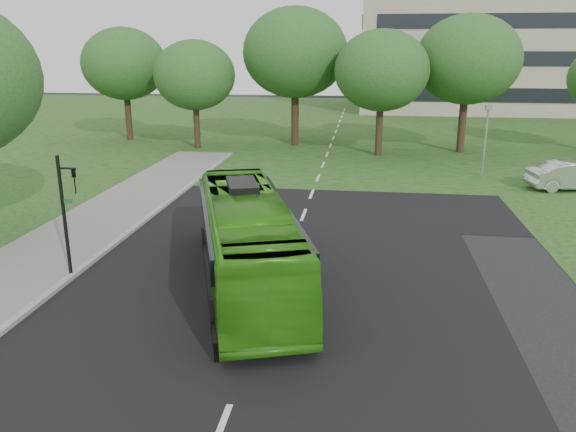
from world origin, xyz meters
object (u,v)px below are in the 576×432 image
(tree_park_a, at_px, (194,75))
(bus, at_px, (247,240))
(office_building, at_px, (526,7))
(traffic_light, at_px, (67,207))
(tree_park_f, at_px, (124,64))
(sedan, at_px, (572,176))
(camera_pole, at_px, (486,131))
(tree_park_c, at_px, (382,71))
(tree_park_d, at_px, (468,60))
(tree_park_b, at_px, (295,53))

(tree_park_a, relative_size, bus, 0.76)
(office_building, distance_m, traffic_light, 67.87)
(tree_park_f, bearing_deg, sedan, -23.39)
(tree_park_f, xyz_separation_m, camera_pole, (27.49, -10.73, -3.53))
(bus, bearing_deg, tree_park_c, 60.85)
(tree_park_c, bearing_deg, office_building, 63.05)
(tree_park_d, relative_size, bus, 0.92)
(tree_park_a, bearing_deg, camera_pole, -19.93)
(tree_park_b, height_order, traffic_light, tree_park_b)
(office_building, bearing_deg, traffic_light, -115.61)
(tree_park_b, distance_m, traffic_light, 29.17)
(tree_park_d, height_order, tree_park_f, tree_park_d)
(office_building, distance_m, tree_park_b, 40.91)
(tree_park_b, relative_size, bus, 0.98)
(sedan, bearing_deg, bus, 124.78)
(traffic_light, bearing_deg, camera_pole, 23.85)
(tree_park_c, distance_m, traffic_light, 27.26)
(tree_park_b, bearing_deg, tree_park_c, -29.09)
(tree_park_c, distance_m, tree_park_f, 21.68)
(tree_park_c, height_order, tree_park_d, tree_park_d)
(tree_park_c, relative_size, camera_pole, 2.05)
(traffic_light, bearing_deg, tree_park_a, 73.82)
(office_building, height_order, tree_park_c, office_building)
(tree_park_d, bearing_deg, tree_park_b, 173.07)
(tree_park_b, bearing_deg, tree_park_d, -6.93)
(bus, distance_m, camera_pole, 21.37)
(office_building, distance_m, tree_park_a, 47.82)
(office_building, xyz_separation_m, tree_park_d, (-11.98, -33.62, -5.68))
(office_building, xyz_separation_m, tree_park_f, (-39.38, -31.23, -6.15))
(tree_park_a, xyz_separation_m, tree_park_b, (7.48, 2.48, 1.65))
(tree_park_c, bearing_deg, sedan, -41.05)
(tree_park_d, bearing_deg, bus, -112.45)
(tree_park_a, bearing_deg, tree_park_c, -4.99)
(tree_park_b, relative_size, tree_park_f, 1.15)
(tree_park_b, relative_size, tree_park_d, 1.07)
(office_building, xyz_separation_m, sedan, (-7.65, -44.96, -11.70))
(tree_park_a, distance_m, sedan, 27.25)
(tree_park_c, relative_size, tree_park_f, 0.96)
(tree_park_d, relative_size, camera_pole, 2.31)
(tree_park_f, relative_size, traffic_light, 2.18)
(office_building, height_order, tree_park_f, office_building)
(tree_park_c, relative_size, bus, 0.82)
(tree_park_c, distance_m, sedan, 14.95)
(tree_park_f, height_order, traffic_light, tree_park_f)
(bus, bearing_deg, office_building, 51.03)
(office_building, xyz_separation_m, tree_park_b, (-24.87, -32.06, -5.23))
(tree_park_b, height_order, bus, tree_park_b)
(sedan, xyz_separation_m, camera_pole, (-4.25, 3.00, 2.02))
(bus, relative_size, traffic_light, 2.56)
(sedan, distance_m, traffic_light, 26.51)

